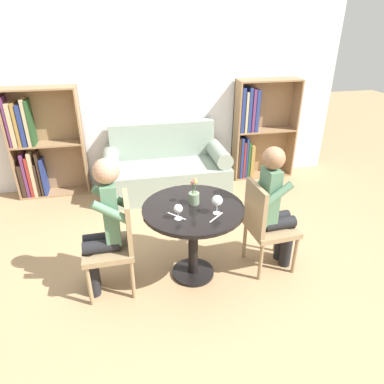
# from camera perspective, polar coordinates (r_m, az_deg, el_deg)

# --- Properties ---
(ground_plane) EXTENTS (16.00, 16.00, 0.00)m
(ground_plane) POSITION_cam_1_polar(r_m,az_deg,el_deg) (3.39, 0.18, -13.39)
(ground_plane) COLOR tan
(back_wall) EXTENTS (5.20, 0.05, 2.70)m
(back_wall) POSITION_cam_1_polar(r_m,az_deg,el_deg) (4.88, -5.53, 16.85)
(back_wall) COLOR silver
(back_wall) RESTS_ON ground_plane
(round_table) EXTENTS (0.89, 0.89, 0.74)m
(round_table) POSITION_cam_1_polar(r_m,az_deg,el_deg) (3.05, 0.19, -5.05)
(round_table) COLOR black
(round_table) RESTS_ON ground_plane
(couch) EXTENTS (1.68, 0.80, 0.92)m
(couch) POSITION_cam_1_polar(r_m,az_deg,el_deg) (4.77, -4.37, 3.60)
(couch) COLOR gray
(couch) RESTS_ON ground_plane
(bookshelf_left) EXTENTS (0.92, 0.28, 1.45)m
(bookshelf_left) POSITION_cam_1_polar(r_m,az_deg,el_deg) (4.99, -24.37, 6.89)
(bookshelf_left) COLOR #93704C
(bookshelf_left) RESTS_ON ground_plane
(bookshelf_right) EXTENTS (0.92, 0.28, 1.45)m
(bookshelf_right) POSITION_cam_1_polar(r_m,az_deg,el_deg) (5.22, 10.46, 9.92)
(bookshelf_right) COLOR #93704C
(bookshelf_right) RESTS_ON ground_plane
(chair_left) EXTENTS (0.43, 0.43, 0.90)m
(chair_left) POSITION_cam_1_polar(r_m,az_deg,el_deg) (3.03, -12.56, -7.98)
(chair_left) COLOR #937A56
(chair_left) RESTS_ON ground_plane
(chair_right) EXTENTS (0.45, 0.45, 0.90)m
(chair_right) POSITION_cam_1_polar(r_m,az_deg,el_deg) (3.27, 12.10, -5.08)
(chair_right) COLOR #937A56
(chair_right) RESTS_ON ground_plane
(person_left) EXTENTS (0.42, 0.35, 1.25)m
(person_left) POSITION_cam_1_polar(r_m,az_deg,el_deg) (2.94, -14.61, -5.37)
(person_left) COLOR black
(person_left) RESTS_ON ground_plane
(person_right) EXTENTS (0.43, 0.36, 1.24)m
(person_right) POSITION_cam_1_polar(r_m,az_deg,el_deg) (3.23, 13.75, -2.33)
(person_right) COLOR black
(person_right) RESTS_ON ground_plane
(wine_glass_left) EXTENTS (0.07, 0.07, 0.13)m
(wine_glass_left) POSITION_cam_1_polar(r_m,az_deg,el_deg) (2.76, -2.31, -2.87)
(wine_glass_left) COLOR white
(wine_glass_left) RESTS_ON round_table
(wine_glass_right) EXTENTS (0.09, 0.09, 0.17)m
(wine_glass_right) POSITION_cam_1_polar(r_m,az_deg,el_deg) (2.83, 4.22, -1.51)
(wine_glass_right) COLOR white
(wine_glass_right) RESTS_ON round_table
(flower_vase) EXTENTS (0.10, 0.10, 0.25)m
(flower_vase) POSITION_cam_1_polar(r_m,az_deg,el_deg) (2.98, 0.33, -0.50)
(flower_vase) COLOR gray
(flower_vase) RESTS_ON round_table
(knife_left_setting) EXTENTS (0.15, 0.13, 0.00)m
(knife_left_setting) POSITION_cam_1_polar(r_m,az_deg,el_deg) (2.82, 4.06, -4.24)
(knife_left_setting) COLOR silver
(knife_left_setting) RESTS_ON round_table
(fork_left_setting) EXTENTS (0.13, 0.15, 0.00)m
(fork_left_setting) POSITION_cam_1_polar(r_m,az_deg,el_deg) (2.84, -2.56, -4.02)
(fork_left_setting) COLOR silver
(fork_left_setting) RESTS_ON round_table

